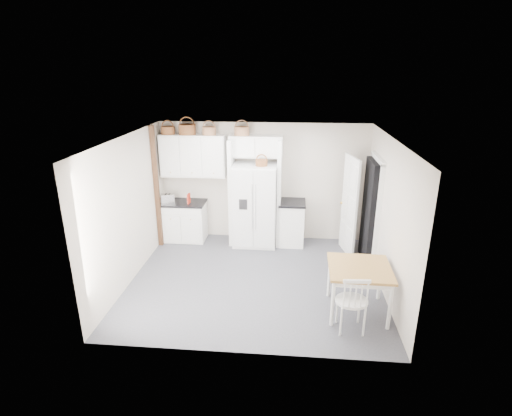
# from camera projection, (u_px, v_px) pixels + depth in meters

# --- Properties ---
(floor) EXTENTS (4.50, 4.50, 0.00)m
(floor) POSITION_uv_depth(u_px,v_px,m) (255.00, 280.00, 7.34)
(floor) COLOR #3C3D41
(floor) RESTS_ON ground
(ceiling) EXTENTS (4.50, 4.50, 0.00)m
(ceiling) POSITION_uv_depth(u_px,v_px,m) (255.00, 138.00, 6.47)
(ceiling) COLOR white
(ceiling) RESTS_ON wall_back
(wall_back) EXTENTS (4.50, 0.00, 4.50)m
(wall_back) POSITION_uv_depth(u_px,v_px,m) (263.00, 182.00, 8.78)
(wall_back) COLOR beige
(wall_back) RESTS_ON floor
(wall_left) EXTENTS (0.00, 4.00, 4.00)m
(wall_left) POSITION_uv_depth(u_px,v_px,m) (129.00, 210.00, 7.09)
(wall_left) COLOR beige
(wall_left) RESTS_ON floor
(wall_right) EXTENTS (0.00, 4.00, 4.00)m
(wall_right) POSITION_uv_depth(u_px,v_px,m) (388.00, 218.00, 6.71)
(wall_right) COLOR beige
(wall_right) RESTS_ON floor
(refrigerator) EXTENTS (0.92, 0.74, 1.78)m
(refrigerator) POSITION_uv_depth(u_px,v_px,m) (255.00, 205.00, 8.59)
(refrigerator) COLOR white
(refrigerator) RESTS_ON floor
(base_cab_left) EXTENTS (0.92, 0.58, 0.85)m
(base_cab_left) POSITION_uv_depth(u_px,v_px,m) (185.00, 221.00, 8.94)
(base_cab_left) COLOR white
(base_cab_left) RESTS_ON floor
(base_cab_right) EXTENTS (0.53, 0.63, 0.93)m
(base_cab_right) POSITION_uv_depth(u_px,v_px,m) (292.00, 223.00, 8.72)
(base_cab_right) COLOR white
(base_cab_right) RESTS_ON floor
(dining_table) EXTENTS (0.97, 0.97, 0.79)m
(dining_table) POSITION_uv_depth(u_px,v_px,m) (358.00, 289.00, 6.26)
(dining_table) COLOR olive
(dining_table) RESTS_ON floor
(windsor_chair) EXTENTS (0.51, 0.47, 0.97)m
(windsor_chair) POSITION_uv_depth(u_px,v_px,m) (352.00, 301.00, 5.80)
(windsor_chair) COLOR white
(windsor_chair) RESTS_ON floor
(counter_left) EXTENTS (0.96, 0.62, 0.04)m
(counter_left) POSITION_uv_depth(u_px,v_px,m) (183.00, 203.00, 8.79)
(counter_left) COLOR black
(counter_left) RESTS_ON base_cab_left
(counter_right) EXTENTS (0.57, 0.67, 0.04)m
(counter_right) POSITION_uv_depth(u_px,v_px,m) (292.00, 202.00, 8.56)
(counter_right) COLOR black
(counter_right) RESTS_ON base_cab_right
(toaster) EXTENTS (0.32, 0.24, 0.20)m
(toaster) POSITION_uv_depth(u_px,v_px,m) (168.00, 198.00, 8.69)
(toaster) COLOR silver
(toaster) RESTS_ON counter_left
(cookbook_red) EXTENTS (0.04, 0.15, 0.22)m
(cookbook_red) POSITION_uv_depth(u_px,v_px,m) (189.00, 198.00, 8.66)
(cookbook_red) COLOR red
(cookbook_red) RESTS_ON counter_left
(cookbook_cream) EXTENTS (0.04, 0.15, 0.22)m
(cookbook_cream) POSITION_uv_depth(u_px,v_px,m) (189.00, 199.00, 8.66)
(cookbook_cream) COLOR silver
(cookbook_cream) RESTS_ON counter_left
(basket_upper_a) EXTENTS (0.29, 0.29, 0.16)m
(basket_upper_a) POSITION_uv_depth(u_px,v_px,m) (168.00, 130.00, 8.41)
(basket_upper_a) COLOR brown
(basket_upper_a) RESTS_ON upper_cabinet
(basket_upper_b) EXTENTS (0.36, 0.36, 0.21)m
(basket_upper_b) POSITION_uv_depth(u_px,v_px,m) (187.00, 130.00, 8.37)
(basket_upper_b) COLOR brown
(basket_upper_b) RESTS_ON upper_cabinet
(basket_upper_c) EXTENTS (0.29, 0.29, 0.17)m
(basket_upper_c) POSITION_uv_depth(u_px,v_px,m) (209.00, 131.00, 8.34)
(basket_upper_c) COLOR #A36C4B
(basket_upper_c) RESTS_ON upper_cabinet
(basket_bridge_a) EXTENTS (0.31, 0.31, 0.18)m
(basket_bridge_a) POSITION_uv_depth(u_px,v_px,m) (242.00, 131.00, 8.28)
(basket_bridge_a) COLOR #A36C4B
(basket_bridge_a) RESTS_ON bridge_cabinet
(basket_fridge_b) EXTENTS (0.24, 0.24, 0.13)m
(basket_fridge_b) POSITION_uv_depth(u_px,v_px,m) (262.00, 163.00, 8.16)
(basket_fridge_b) COLOR brown
(basket_fridge_b) RESTS_ON refrigerator
(upper_cabinet) EXTENTS (1.40, 0.34, 0.90)m
(upper_cabinet) POSITION_uv_depth(u_px,v_px,m) (193.00, 156.00, 8.55)
(upper_cabinet) COLOR white
(upper_cabinet) RESTS_ON wall_back
(bridge_cabinet) EXTENTS (1.12, 0.34, 0.45)m
(bridge_cabinet) POSITION_uv_depth(u_px,v_px,m) (256.00, 146.00, 8.36)
(bridge_cabinet) COLOR white
(bridge_cabinet) RESTS_ON wall_back
(fridge_panel_left) EXTENTS (0.08, 0.60, 2.30)m
(fridge_panel_left) POSITION_uv_depth(u_px,v_px,m) (232.00, 192.00, 8.61)
(fridge_panel_left) COLOR white
(fridge_panel_left) RESTS_ON floor
(fridge_panel_right) EXTENTS (0.08, 0.60, 2.30)m
(fridge_panel_right) POSITION_uv_depth(u_px,v_px,m) (279.00, 193.00, 8.52)
(fridge_panel_right) COLOR white
(fridge_panel_right) RESTS_ON floor
(trim_post) EXTENTS (0.09, 0.09, 2.60)m
(trim_post) POSITION_uv_depth(u_px,v_px,m) (157.00, 188.00, 8.36)
(trim_post) COLOR #311A0E
(trim_post) RESTS_ON floor
(doorway_void) EXTENTS (0.18, 0.85, 2.05)m
(doorway_void) POSITION_uv_depth(u_px,v_px,m) (370.00, 212.00, 7.75)
(doorway_void) COLOR black
(doorway_void) RESTS_ON floor
(door_slab) EXTENTS (0.21, 0.79, 2.05)m
(door_slab) POSITION_uv_depth(u_px,v_px,m) (349.00, 206.00, 8.10)
(door_slab) COLOR white
(door_slab) RESTS_ON floor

